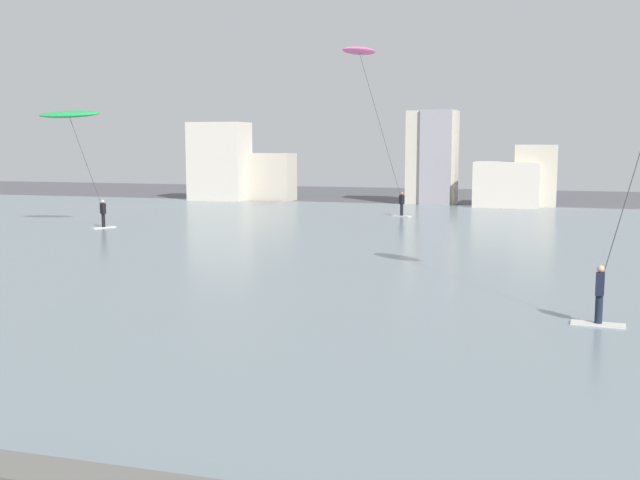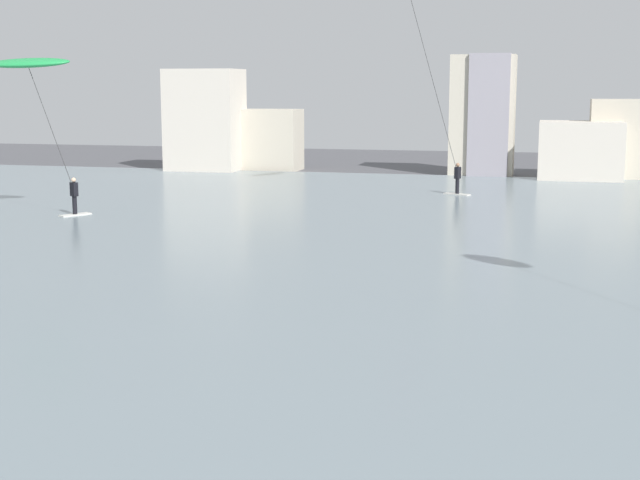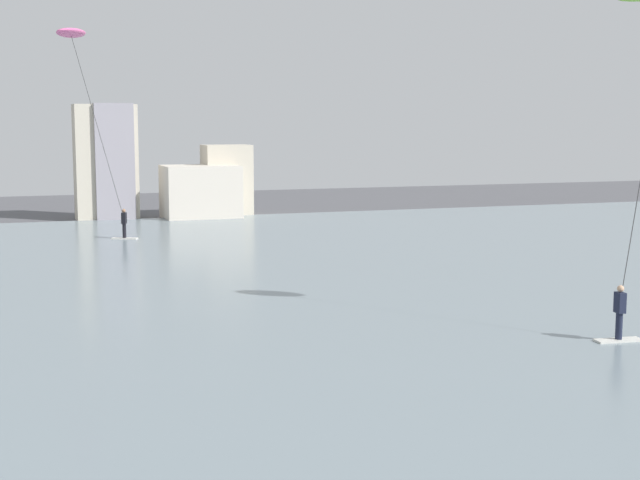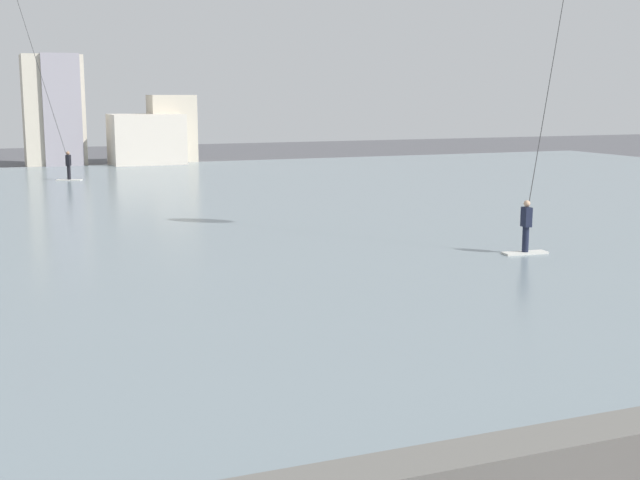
# 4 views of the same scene
# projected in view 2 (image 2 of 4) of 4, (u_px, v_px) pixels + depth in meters

# --- Properties ---
(water_bay) EXTENTS (84.00, 52.00, 0.10)m
(water_bay) POSITION_uv_depth(u_px,v_px,m) (446.00, 247.00, 32.24)
(water_bay) COLOR gray
(water_bay) RESTS_ON ground
(far_shore_buildings) EXTENTS (30.29, 5.22, 7.65)m
(far_shore_buildings) POSITION_uv_depth(u_px,v_px,m) (403.00, 128.00, 58.64)
(far_shore_buildings) COLOR beige
(far_shore_buildings) RESTS_ON ground
(kitesurfer_green) EXTENTS (3.73, 2.58, 6.85)m
(kitesurfer_green) POSITION_uv_depth(u_px,v_px,m) (32.00, 74.00, 38.22)
(kitesurfer_green) COLOR silver
(kitesurfer_green) RESTS_ON water_bay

